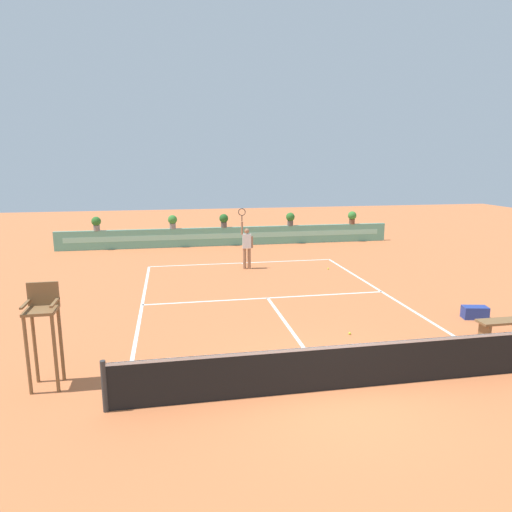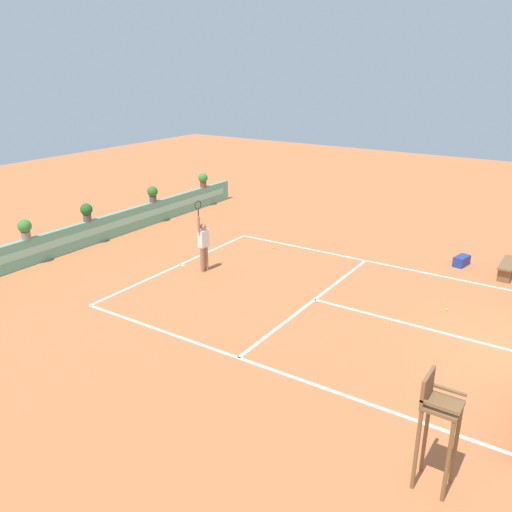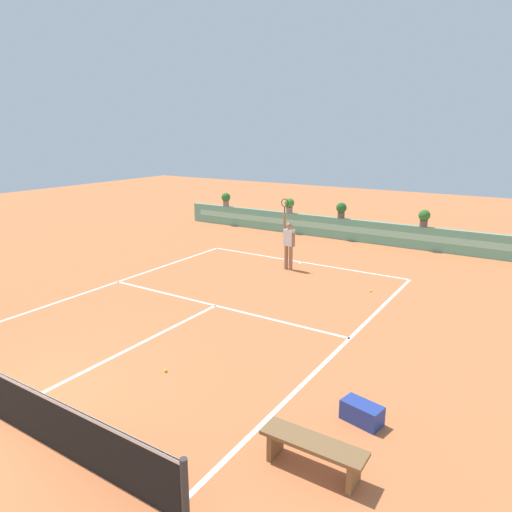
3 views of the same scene
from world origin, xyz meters
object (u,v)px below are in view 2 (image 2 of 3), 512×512
(umpire_chair, at_px, (436,419))
(tennis_ball_mid_court, at_px, (273,248))
(tennis_player, at_px, (204,243))
(potted_plant_left, at_px, (25,228))
(tennis_ball_near_baseline, at_px, (447,310))
(potted_plant_centre, at_px, (87,211))
(gear_bag, at_px, (462,261))
(potted_plant_right, at_px, (153,193))
(bench_courtside, at_px, (508,266))
(potted_plant_far_right, at_px, (203,179))

(umpire_chair, bearing_deg, tennis_ball_mid_court, 43.82)
(tennis_player, bearing_deg, potted_plant_left, 118.30)
(tennis_ball_near_baseline, xyz_separation_m, potted_plant_centre, (-1.75, 13.62, 1.38))
(gear_bag, relative_size, potted_plant_right, 0.97)
(tennis_player, height_order, tennis_ball_near_baseline, tennis_player)
(umpire_chair, bearing_deg, gear_bag, 10.34)
(gear_bag, xyz_separation_m, tennis_player, (-5.52, 7.45, 0.87))
(tennis_ball_near_baseline, distance_m, tennis_ball_mid_court, 7.47)
(umpire_chair, relative_size, potted_plant_centre, 2.96)
(umpire_chair, distance_m, bench_courtside, 11.08)
(tennis_player, distance_m, tennis_ball_mid_court, 3.62)
(gear_bag, relative_size, potted_plant_left, 0.97)
(potted_plant_centre, bearing_deg, tennis_player, -86.84)
(gear_bag, distance_m, tennis_ball_near_baseline, 4.12)
(bench_courtside, height_order, gear_bag, bench_courtside)
(bench_courtside, bearing_deg, potted_plant_centre, 111.08)
(gear_bag, relative_size, potted_plant_far_right, 0.97)
(potted_plant_centre, xyz_separation_m, potted_plant_left, (-2.72, 0.00, 0.00))
(potted_plant_far_right, bearing_deg, tennis_ball_mid_court, -119.55)
(tennis_player, distance_m, potted_plant_centre, 5.65)
(gear_bag, xyz_separation_m, potted_plant_left, (-8.55, 13.08, 1.23))
(potted_plant_far_right, xyz_separation_m, potted_plant_centre, (-7.32, 0.00, 0.00))
(bench_courtside, bearing_deg, potted_plant_left, 119.75)
(tennis_ball_mid_court, distance_m, potted_plant_far_right, 7.49)
(tennis_player, bearing_deg, potted_plant_far_right, 38.75)
(gear_bag, distance_m, potted_plant_right, 13.31)
(bench_courtside, height_order, potted_plant_right, potted_plant_right)
(tennis_ball_mid_court, bearing_deg, tennis_ball_near_baseline, -105.08)
(potted_plant_right, xyz_separation_m, potted_plant_left, (-6.42, 0.00, 0.00))
(tennis_ball_near_baseline, bearing_deg, bench_courtside, -14.49)
(potted_plant_left, bearing_deg, gear_bag, -56.82)
(umpire_chair, xyz_separation_m, tennis_ball_mid_court, (9.09, 8.72, -1.31))
(bench_courtside, relative_size, potted_plant_right, 2.21)
(tennis_ball_near_baseline, relative_size, potted_plant_far_right, 0.09)
(potted_plant_far_right, bearing_deg, tennis_ball_near_baseline, -112.26)
(potted_plant_centre, relative_size, potted_plant_left, 1.00)
(gear_bag, xyz_separation_m, tennis_ball_mid_court, (-2.14, 6.67, -0.15))
(potted_plant_centre, bearing_deg, gear_bag, -65.97)
(bench_courtside, relative_size, tennis_ball_near_baseline, 23.53)
(potted_plant_right, relative_size, potted_plant_left, 1.00)
(umpire_chair, xyz_separation_m, potted_plant_left, (2.68, 15.13, 0.07))
(tennis_ball_mid_court, distance_m, potted_plant_left, 9.17)
(potted_plant_centre, distance_m, potted_plant_left, 2.72)
(umpire_chair, distance_m, gear_bag, 11.47)
(gear_bag, relative_size, potted_plant_centre, 0.97)
(bench_courtside, xyz_separation_m, tennis_player, (-5.32, 8.99, 0.67))
(bench_courtside, relative_size, tennis_player, 0.62)
(umpire_chair, height_order, tennis_ball_near_baseline, umpire_chair)
(umpire_chair, bearing_deg, potted_plant_centre, 70.37)
(umpire_chair, xyz_separation_m, gear_bag, (11.23, 2.05, -1.16))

